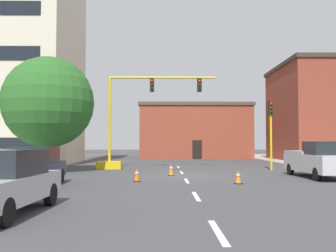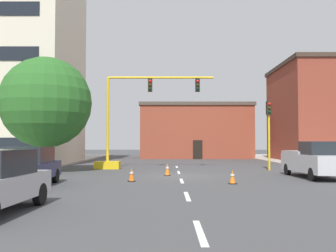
% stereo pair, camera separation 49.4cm
% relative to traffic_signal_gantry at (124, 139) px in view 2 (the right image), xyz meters
% --- Properties ---
extents(ground_plane, '(160.00, 160.00, 0.00)m').
position_rel_traffic_signal_gantry_xyz_m(ground_plane, '(4.05, -5.85, -2.22)').
color(ground_plane, '#424244').
extents(sidewalk_left, '(6.00, 56.00, 0.14)m').
position_rel_traffic_signal_gantry_xyz_m(sidewalk_left, '(-8.13, 2.15, -2.15)').
color(sidewalk_left, '#B2ADA3').
rests_on(sidewalk_left, ground_plane).
extents(sidewalk_right, '(6.00, 56.00, 0.14)m').
position_rel_traffic_signal_gantry_xyz_m(sidewalk_right, '(16.22, 2.15, -2.15)').
color(sidewalk_right, '#B2ADA3').
rests_on(sidewalk_right, ground_plane).
extents(lane_stripe_seg_0, '(0.16, 2.40, 0.01)m').
position_rel_traffic_signal_gantry_xyz_m(lane_stripe_seg_0, '(4.05, -19.85, -2.22)').
color(lane_stripe_seg_0, silver).
rests_on(lane_stripe_seg_0, ground_plane).
extents(lane_stripe_seg_1, '(0.16, 2.40, 0.01)m').
position_rel_traffic_signal_gantry_xyz_m(lane_stripe_seg_1, '(4.05, -14.35, -2.22)').
color(lane_stripe_seg_1, silver).
rests_on(lane_stripe_seg_1, ground_plane).
extents(lane_stripe_seg_2, '(0.16, 2.40, 0.01)m').
position_rel_traffic_signal_gantry_xyz_m(lane_stripe_seg_2, '(4.05, -8.85, -2.22)').
color(lane_stripe_seg_2, silver).
rests_on(lane_stripe_seg_2, ground_plane).
extents(lane_stripe_seg_3, '(0.16, 2.40, 0.01)m').
position_rel_traffic_signal_gantry_xyz_m(lane_stripe_seg_3, '(4.05, -3.35, -2.22)').
color(lane_stripe_seg_3, silver).
rests_on(lane_stripe_seg_3, ground_plane).
extents(lane_stripe_seg_4, '(0.16, 2.40, 0.01)m').
position_rel_traffic_signal_gantry_xyz_m(lane_stripe_seg_4, '(4.05, 2.15, -2.22)').
color(lane_stripe_seg_4, silver).
rests_on(lane_stripe_seg_4, ground_plane).
extents(building_tall_left, '(13.85, 11.47, 21.37)m').
position_rel_traffic_signal_gantry_xyz_m(building_tall_left, '(-12.10, 6.50, 8.47)').
color(building_tall_left, beige).
rests_on(building_tall_left, ground_plane).
extents(building_brick_center, '(13.72, 9.82, 6.71)m').
position_rel_traffic_signal_gantry_xyz_m(building_brick_center, '(6.80, 21.05, 1.14)').
color(building_brick_center, brown).
rests_on(building_brick_center, ground_plane).
extents(building_row_right, '(10.68, 11.21, 10.04)m').
position_rel_traffic_signal_gantry_xyz_m(building_row_right, '(20.20, 11.34, 2.81)').
color(building_row_right, brown).
rests_on(building_row_right, ground_plane).
extents(traffic_signal_gantry, '(8.72, 1.20, 6.83)m').
position_rel_traffic_signal_gantry_xyz_m(traffic_signal_gantry, '(0.00, 0.00, 0.00)').
color(traffic_signal_gantry, yellow).
rests_on(traffic_signal_gantry, ground_plane).
extents(traffic_light_pole_right, '(0.32, 0.47, 4.80)m').
position_rel_traffic_signal_gantry_xyz_m(traffic_light_pole_right, '(10.37, -1.69, 1.31)').
color(traffic_light_pole_right, yellow).
rests_on(traffic_light_pole_right, ground_plane).
extents(tree_left_near, '(5.96, 5.96, 7.55)m').
position_rel_traffic_signal_gantry_xyz_m(tree_left_near, '(-4.68, -3.12, 2.35)').
color(tree_left_near, '#4C3823').
rests_on(tree_left_near, ground_plane).
extents(pickup_truck_silver, '(2.16, 5.46, 1.99)m').
position_rel_traffic_signal_gantry_xyz_m(pickup_truck_silver, '(11.42, -7.26, -1.25)').
color(pickup_truck_silver, '#BCBCC1').
rests_on(pickup_truck_silver, ground_plane).
extents(sedan_navy_near_left, '(1.99, 4.56, 1.74)m').
position_rel_traffic_signal_gantry_xyz_m(sedan_navy_near_left, '(-2.85, -11.18, -1.34)').
color(sedan_navy_near_left, navy).
rests_on(sedan_navy_near_left, ground_plane).
extents(traffic_cone_roadside_a, '(0.36, 0.36, 0.65)m').
position_rel_traffic_signal_gantry_xyz_m(traffic_cone_roadside_a, '(6.37, -10.27, -1.90)').
color(traffic_cone_roadside_a, black).
rests_on(traffic_cone_roadside_a, ground_plane).
extents(traffic_cone_roadside_b, '(0.36, 0.36, 0.67)m').
position_rel_traffic_signal_gantry_xyz_m(traffic_cone_roadside_b, '(1.55, -9.16, -1.89)').
color(traffic_cone_roadside_b, black).
rests_on(traffic_cone_roadside_b, ground_plane).
extents(traffic_cone_roadside_c, '(0.36, 0.36, 0.73)m').
position_rel_traffic_signal_gantry_xyz_m(traffic_cone_roadside_c, '(3.32, -5.87, -1.87)').
color(traffic_cone_roadside_c, black).
rests_on(traffic_cone_roadside_c, ground_plane).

